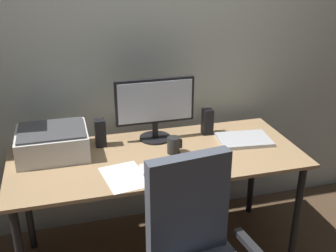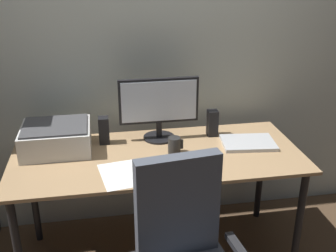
{
  "view_description": "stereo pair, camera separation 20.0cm",
  "coord_description": "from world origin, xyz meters",
  "views": [
    {
      "loc": [
        -0.5,
        -2.09,
        1.84
      ],
      "look_at": [
        0.05,
        -0.04,
        0.94
      ],
      "focal_mm": 43.97,
      "sensor_mm": 36.0,
      "label": 1
    },
    {
      "loc": [
        -0.31,
        -2.13,
        1.84
      ],
      "look_at": [
        0.05,
        -0.04,
        0.94
      ],
      "focal_mm": 43.97,
      "sensor_mm": 36.0,
      "label": 2
    }
  ],
  "objects": [
    {
      "name": "desk",
      "position": [
        0.0,
        0.0,
        0.66
      ],
      "size": [
        1.7,
        0.72,
        0.74
      ],
      "color": "tan",
      "rests_on": "ground"
    },
    {
      "name": "keyboard",
      "position": [
        0.01,
        -0.17,
        0.75
      ],
      "size": [
        0.29,
        0.12,
        0.02
      ],
      "primitive_type": "cube",
      "rotation": [
        0.0,
        0.0,
        -0.02
      ],
      "color": "silver",
      "rests_on": "desk"
    },
    {
      "name": "coffee_mug",
      "position": [
        0.1,
        -0.0,
        0.79
      ],
      "size": [
        0.09,
        0.07,
        0.1
      ],
      "color": "black",
      "rests_on": "desk"
    },
    {
      "name": "mouse",
      "position": [
        0.22,
        -0.18,
        0.76
      ],
      "size": [
        0.06,
        0.1,
        0.03
      ],
      "primitive_type": "cube",
      "rotation": [
        0.0,
        0.0,
        -0.02
      ],
      "color": "black",
      "rests_on": "desk"
    },
    {
      "name": "laptop",
      "position": [
        0.57,
        0.04,
        0.75
      ],
      "size": [
        0.34,
        0.26,
        0.02
      ],
      "primitive_type": "cube",
      "rotation": [
        0.0,
        0.0,
        -0.11
      ],
      "color": "#B7BABC",
      "rests_on": "desk"
    },
    {
      "name": "printer",
      "position": [
        -0.58,
        0.16,
        0.82
      ],
      "size": [
        0.4,
        0.34,
        0.16
      ],
      "color": "silver",
      "rests_on": "desk"
    },
    {
      "name": "monitor",
      "position": [
        0.04,
        0.22,
        0.97
      ],
      "size": [
        0.49,
        0.2,
        0.4
      ],
      "color": "black",
      "rests_on": "desk"
    },
    {
      "name": "speaker_left",
      "position": [
        -0.3,
        0.21,
        0.82
      ],
      "size": [
        0.06,
        0.07,
        0.17
      ],
      "primitive_type": "cube",
      "color": "black",
      "rests_on": "desk"
    },
    {
      "name": "paper_sheet",
      "position": [
        -0.23,
        -0.2,
        0.74
      ],
      "size": [
        0.25,
        0.33,
        0.0
      ],
      "primitive_type": "cube",
      "rotation": [
        0.0,
        0.0,
        0.16
      ],
      "color": "white",
      "rests_on": "desk"
    },
    {
      "name": "speaker_right",
      "position": [
        0.39,
        0.21,
        0.82
      ],
      "size": [
        0.06,
        0.07,
        0.17
      ],
      "primitive_type": "cube",
      "color": "black",
      "rests_on": "desk"
    },
    {
      "name": "back_wall",
      "position": [
        0.0,
        0.53,
        1.3
      ],
      "size": [
        6.4,
        0.1,
        2.6
      ],
      "primitive_type": "cube",
      "color": "beige",
      "rests_on": "ground"
    }
  ]
}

